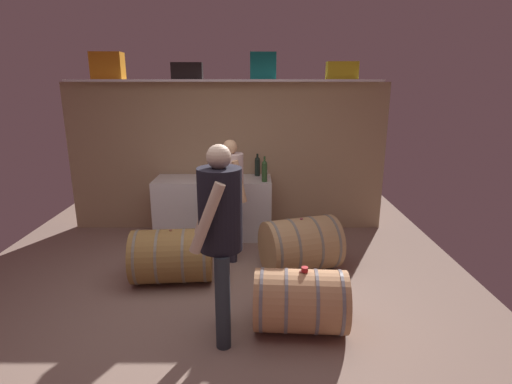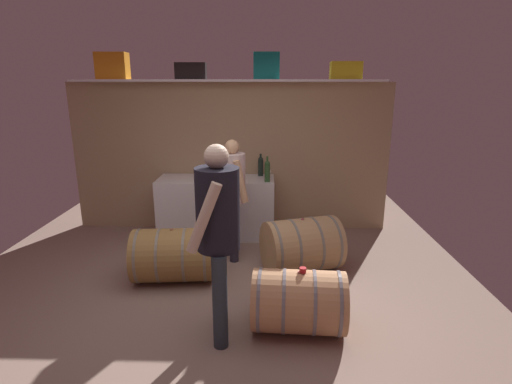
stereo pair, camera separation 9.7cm
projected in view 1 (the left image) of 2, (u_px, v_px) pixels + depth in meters
The scene contains 17 objects.
ground_plane at pixel (218, 285), 4.38m from camera, with size 5.81×8.09×0.02m, color gray.
back_wall_panel at pixel (227, 158), 5.86m from camera, with size 4.61×0.10×2.15m, color tan.
high_shelf_board at pixel (225, 81), 5.42m from camera, with size 4.24×0.40×0.03m, color white.
toolcase_orange at pixel (108, 66), 5.37m from camera, with size 0.41×0.27×0.35m, color orange.
toolcase_black at pixel (188, 71), 5.39m from camera, with size 0.41×0.26×0.22m, color black.
toolcase_teal at pixel (263, 66), 5.37m from camera, with size 0.35×0.25×0.35m, color #12827C.
toolcase_yellow at pixel (342, 70), 5.39m from camera, with size 0.41×0.25×0.23m, color yellow.
work_cabinet at pixel (214, 207), 5.69m from camera, with size 1.63×0.59×0.84m, color white.
wine_bottle_green at pixel (265, 171), 5.37m from camera, with size 0.08×0.08×0.35m.
wine_bottle_dark at pixel (258, 166), 5.72m from camera, with size 0.08×0.08×0.32m.
wine_glass at pixel (265, 172), 5.59m from camera, with size 0.08×0.08×0.14m.
wine_barrel_near at pixel (301, 301), 3.52m from camera, with size 0.84×0.61×0.57m.
wine_barrel_far at pixel (173, 256), 4.39m from camera, with size 0.91×0.66×0.61m.
wine_barrel_flank at pixel (301, 245), 4.63m from camera, with size 0.99×0.86×0.65m.
tasting_cup at pixel (305, 269), 3.44m from camera, with size 0.06×0.06×0.04m, color red.
winemaker_pouring at pixel (220, 224), 3.23m from camera, with size 0.43×0.52×1.69m.
visitor_tasting at pixel (232, 187), 4.84m from camera, with size 0.37×0.46×1.49m.
Camera 1 is at (0.43, -3.34, 2.15)m, focal length 27.98 mm.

